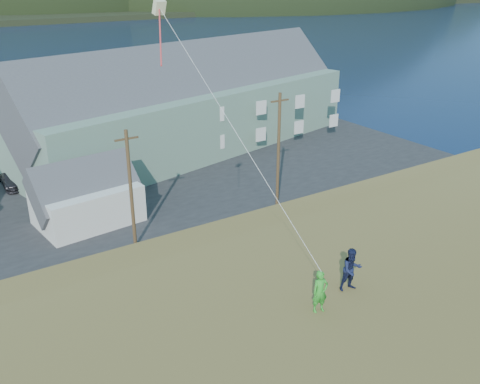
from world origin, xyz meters
The scene contains 9 objects.
ground centered at (0.00, 0.00, 0.00)m, with size 900.00×900.00×0.00m, color #0A1638.
grass_strip centered at (0.00, -2.00, 0.05)m, with size 110.00×8.00×0.10m, color #4C3D19.
waterfront_lot centered at (0.00, 17.00, 0.06)m, with size 72.00×36.00×0.12m, color #28282B.
lodge centered at (14.55, 18.91, 5.16)m, with size 39.61×19.00×13.44m.
shed_white centered at (-0.81, 7.06, 2.34)m, with size 8.09×5.80×6.05m.
utility_poles centered at (-2.41, 1.50, 4.71)m, with size 32.27×0.24×9.82m.
kite_flyer_green centered at (-0.70, -18.65, 7.96)m, with size 0.55×0.36×1.51m, color green.
kite_flyer_navy centered at (1.10, -18.25, 8.01)m, with size 0.79×0.61×1.62m, color #141A39.
kite_rig centered at (-1.85, -10.04, 16.14)m, with size 1.18×4.74×11.90m.
Camera 1 is at (-11.10, -29.80, 17.79)m, focal length 40.00 mm.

